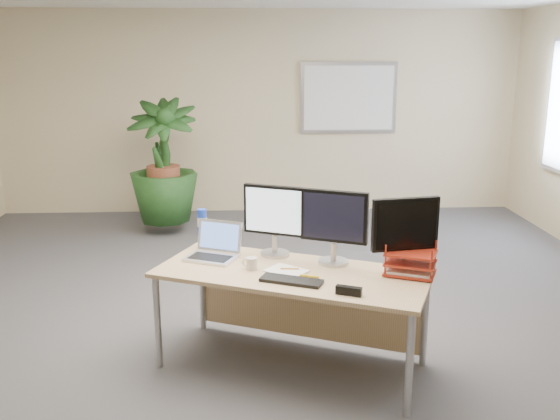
{
  "coord_description": "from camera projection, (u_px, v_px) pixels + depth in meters",
  "views": [
    {
      "loc": [
        -0.17,
        -4.46,
        2.17
      ],
      "look_at": [
        0.08,
        0.35,
        0.93
      ],
      "focal_mm": 40.0,
      "sensor_mm": 36.0,
      "label": 1
    }
  ],
  "objects": [
    {
      "name": "laptop",
      "position": [
        214.0,
        249.0,
        4.54
      ],
      "size": [
        0.44,
        0.42,
        0.25
      ],
      "color": "silver",
      "rests_on": "desk"
    },
    {
      "name": "back_wall",
      "position": [
        259.0,
        113.0,
        8.4
      ],
      "size": [
        7.0,
        0.04,
        2.7
      ],
      "primitive_type": "cube",
      "color": "beige",
      "rests_on": "floor"
    },
    {
      "name": "stapler",
      "position": [
        349.0,
        291.0,
        3.84
      ],
      "size": [
        0.17,
        0.1,
        0.05
      ],
      "primitive_type": "cube",
      "rotation": [
        0.0,
        0.0,
        -0.41
      ],
      "color": "black",
      "rests_on": "desk"
    },
    {
      "name": "monitor_left",
      "position": [
        275.0,
        216.0,
        4.52
      ],
      "size": [
        0.45,
        0.23,
        0.52
      ],
      "color": "#AEADB2",
      "rests_on": "desk"
    },
    {
      "name": "whiteboard",
      "position": [
        348.0,
        98.0,
        8.38
      ],
      "size": [
        1.3,
        0.04,
        0.95
      ],
      "color": "#B3B3B8",
      "rests_on": "back_wall"
    },
    {
      "name": "monitor_dark",
      "position": [
        405.0,
        230.0,
        4.17
      ],
      "size": [
        0.47,
        0.21,
        0.52
      ],
      "color": "#AEADB2",
      "rests_on": "desk"
    },
    {
      "name": "desk",
      "position": [
        296.0,
        287.0,
        4.38
      ],
      "size": [
        2.0,
        1.44,
        0.71
      ],
      "color": "tan",
      "rests_on": "floor"
    },
    {
      "name": "orange_pen",
      "position": [
        290.0,
        269.0,
        4.26
      ],
      "size": [
        0.13,
        0.02,
        0.01
      ],
      "primitive_type": "cylinder",
      "rotation": [
        0.0,
        1.57,
        -0.08
      ],
      "color": "orange",
      "rests_on": "spiral_notebook"
    },
    {
      "name": "keyboard",
      "position": [
        291.0,
        281.0,
        4.05
      ],
      "size": [
        0.43,
        0.29,
        0.02
      ],
      "primitive_type": "cube",
      "rotation": [
        0.0,
        0.0,
        -0.41
      ],
      "color": "black",
      "rests_on": "desk"
    },
    {
      "name": "coffee_mug",
      "position": [
        251.0,
        263.0,
        4.28
      ],
      "size": [
        0.11,
        0.08,
        0.08
      ],
      "color": "silver",
      "rests_on": "desk"
    },
    {
      "name": "letter_tray",
      "position": [
        410.0,
        265.0,
        4.18
      ],
      "size": [
        0.4,
        0.36,
        0.15
      ],
      "color": "maroon",
      "rests_on": "desk"
    },
    {
      "name": "floor_plant",
      "position": [
        163.0,
        172.0,
        7.48
      ],
      "size": [
        0.84,
        0.84,
        1.5
      ],
      "primitive_type": "imported",
      "rotation": [
        0.0,
        0.0,
        -0.0
      ],
      "color": "#173B15",
      "rests_on": "floor"
    },
    {
      "name": "spiral_notebook",
      "position": [
        286.0,
        271.0,
        4.24
      ],
      "size": [
        0.32,
        0.32,
        0.01
      ],
      "primitive_type": "cube",
      "rotation": [
        0.0,
        0.0,
        -0.69
      ],
      "color": "white",
      "rests_on": "desk"
    },
    {
      "name": "floor",
      "position": [
        272.0,
        337.0,
        4.86
      ],
      "size": [
        8.0,
        8.0,
        0.0
      ],
      "primitive_type": "plane",
      "color": "#404044",
      "rests_on": "ground"
    },
    {
      "name": "yellow_highlighter",
      "position": [
        309.0,
        276.0,
        4.14
      ],
      "size": [
        0.13,
        0.06,
        0.02
      ],
      "primitive_type": "cylinder",
      "rotation": [
        0.0,
        1.57,
        -0.33
      ],
      "color": "gold",
      "rests_on": "desk"
    },
    {
      "name": "water_bottle",
      "position": [
        202.0,
        229.0,
        4.75
      ],
      "size": [
        0.08,
        0.08,
        0.3
      ],
      "color": "silver",
      "rests_on": "desk"
    },
    {
      "name": "monitor_right",
      "position": [
        334.0,
        222.0,
        4.34
      ],
      "size": [
        0.45,
        0.23,
        0.53
      ],
      "color": "#AEADB2",
      "rests_on": "desk"
    }
  ]
}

